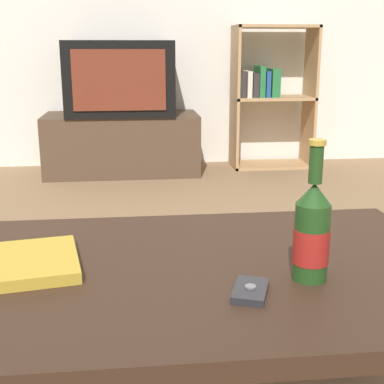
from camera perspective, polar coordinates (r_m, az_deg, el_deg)
name	(u,v)px	position (r m, az deg, el deg)	size (l,w,h in m)	color
coffee_table	(174,293)	(1.13, -1.98, -10.76)	(1.20, 0.70, 0.43)	#332116
tv_stand	(122,144)	(3.78, -7.46, 5.13)	(1.05, 0.48, 0.41)	#4C3828
television	(120,78)	(3.73, -7.70, 11.96)	(0.72, 0.52, 0.49)	black
bookshelf	(268,93)	(3.96, 8.14, 10.36)	(0.58, 0.30, 1.01)	tan
beer_bottle	(312,232)	(1.05, 12.66, -4.22)	(0.07, 0.07, 0.27)	#1E4219
cell_phone	(250,291)	(1.00, 6.24, -10.43)	(0.09, 0.11, 0.02)	#232328
table_book	(34,262)	(1.15, -16.47, -7.19)	(0.21, 0.25, 0.02)	#B7932D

